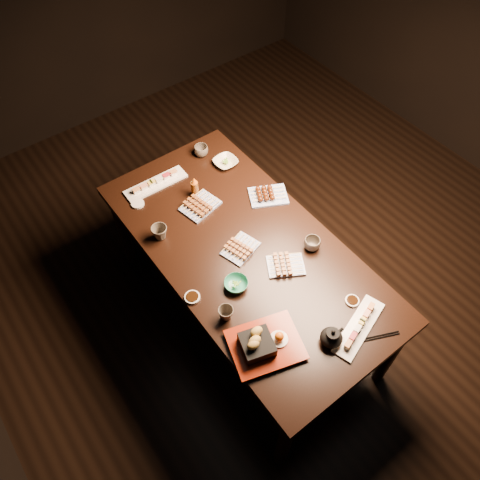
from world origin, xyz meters
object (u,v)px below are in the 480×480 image
(yakitori_plate_center, at_px, (240,247))
(teacup_near_left, at_px, (226,313))
(teacup_far_left, at_px, (160,233))
(dining_table, at_px, (245,284))
(sushi_platter_near, at_px, (359,326))
(edamame_bowl_cream, at_px, (226,162))
(teacup_far_right, at_px, (201,151))
(yakitori_plate_left, at_px, (200,204))
(edamame_bowl_green, at_px, (236,284))
(teapot, at_px, (332,336))
(tempura_tray, at_px, (266,341))
(condiment_bottle, at_px, (195,187))
(teacup_mid_right, at_px, (312,244))
(sushi_platter_far, at_px, (155,182))
(yakitori_plate_right, at_px, (286,264))

(yakitori_plate_center, bearing_deg, teacup_near_left, -153.03)
(teacup_far_left, bearing_deg, dining_table, -45.95)
(sushi_platter_near, bearing_deg, dining_table, 84.00)
(yakitori_plate_center, height_order, teacup_near_left, teacup_near_left)
(edamame_bowl_cream, height_order, teacup_far_right, teacup_far_right)
(yakitori_plate_left, distance_m, edamame_bowl_cream, 0.38)
(edamame_bowl_green, bearing_deg, teacup_far_left, 106.07)
(teapot, bearing_deg, yakitori_plate_center, 93.76)
(tempura_tray, bearing_deg, dining_table, 79.03)
(yakitori_plate_center, height_order, edamame_bowl_cream, yakitori_plate_center)
(dining_table, xyz_separation_m, sushi_platter_near, (0.15, -0.71, 0.40))
(yakitori_plate_left, distance_m, edamame_bowl_green, 0.58)
(teacup_far_right, height_order, condiment_bottle, condiment_bottle)
(edamame_bowl_green, bearing_deg, teacup_near_left, -142.46)
(sushi_platter_near, relative_size, teacup_mid_right, 4.11)
(sushi_platter_far, bearing_deg, tempura_tray, 85.42)
(sushi_platter_far, relative_size, teacup_mid_right, 4.32)
(teacup_near_left, bearing_deg, yakitori_plate_center, 43.24)
(tempura_tray, height_order, teapot, tempura_tray)
(teapot, bearing_deg, yakitori_plate_right, 78.97)
(yakitori_plate_right, bearing_deg, tempura_tray, -111.16)
(edamame_bowl_green, relative_size, tempura_tray, 0.37)
(teacup_mid_right, bearing_deg, yakitori_plate_right, -177.22)
(teacup_far_left, bearing_deg, yakitori_plate_right, -52.86)
(yakitori_plate_left, xyz_separation_m, teacup_far_left, (-0.30, -0.05, 0.01))
(tempura_tray, bearing_deg, teapot, -15.02)
(edamame_bowl_green, bearing_deg, dining_table, 41.52)
(sushi_platter_near, distance_m, yakitori_plate_right, 0.49)
(yakitori_plate_right, relative_size, teacup_near_left, 2.50)
(yakitori_plate_center, xyz_separation_m, condiment_bottle, (0.03, 0.49, 0.04))
(yakitori_plate_center, xyz_separation_m, edamame_bowl_cream, (0.32, 0.59, -0.01))
(edamame_bowl_green, height_order, teacup_far_right, teacup_far_right)
(sushi_platter_far, bearing_deg, yakitori_plate_right, 106.08)
(dining_table, distance_m, yakitori_plate_left, 0.57)
(yakitori_plate_left, bearing_deg, teacup_near_left, -125.94)
(yakitori_plate_center, xyz_separation_m, tempura_tray, (-0.25, -0.52, 0.04))
(sushi_platter_far, relative_size, edamame_bowl_green, 3.15)
(edamame_bowl_green, distance_m, tempura_tray, 0.36)
(dining_table, relative_size, edamame_bowl_cream, 12.57)
(edamame_bowl_cream, xyz_separation_m, teacup_near_left, (-0.63, -0.87, 0.02))
(sushi_platter_near, bearing_deg, yakitori_plate_left, 81.43)
(teacup_near_left, xyz_separation_m, condiment_bottle, (0.33, 0.77, 0.03))
(sushi_platter_far, distance_m, teapot, 1.39)
(edamame_bowl_cream, bearing_deg, tempura_tray, -117.17)
(sushi_platter_near, relative_size, teacup_far_right, 4.14)
(edamame_bowl_green, bearing_deg, yakitori_plate_left, 74.51)
(edamame_bowl_green, distance_m, edamame_bowl_cream, 0.90)
(yakitori_plate_right, bearing_deg, sushi_platter_far, 135.53)
(edamame_bowl_green, distance_m, teacup_near_left, 0.18)
(yakitori_plate_center, bearing_deg, dining_table, -34.67)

